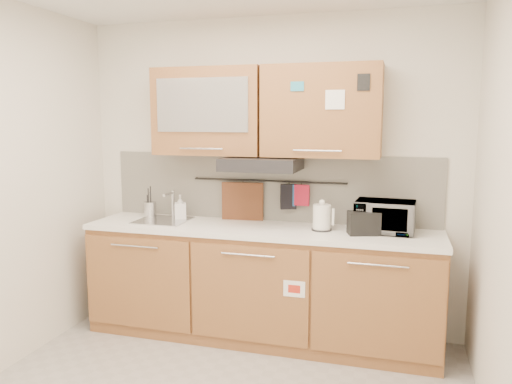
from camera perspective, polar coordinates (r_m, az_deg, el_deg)
The scene contains 17 objects.
wall_back at distance 4.20m, azimuth 1.56°, elevation 1.89°, with size 3.20×3.20×0.00m, color silver.
base_cabinet at distance 4.11m, azimuth 0.41°, elevation -11.07°, with size 2.80×0.64×0.88m.
countertop at distance 3.97m, azimuth 0.41°, elevation -4.33°, with size 2.82×0.62×0.04m, color white.
backsplash at distance 4.20m, azimuth 1.52°, elevation 0.52°, with size 2.80×0.02×0.56m, color silver.
upper_cabinets at distance 4.01m, azimuth 0.88°, elevation 9.19°, with size 1.82×0.37×0.70m.
range_hood at distance 3.95m, azimuth 0.66°, elevation 3.24°, with size 0.60×0.46×0.10m, color black.
sink at distance 4.29m, azimuth -10.53°, elevation -3.20°, with size 0.42×0.40×0.26m.
utensil_rail at distance 4.16m, azimuth 1.39°, elevation 1.27°, with size 0.02×0.02×1.30m, color black.
utensil_crock at distance 4.46m, azimuth -12.02°, elevation -1.93°, with size 0.12×0.12×0.27m.
kettle at distance 3.87m, azimuth 7.54°, elevation -2.98°, with size 0.17×0.15×0.24m.
toaster at distance 3.79m, azimuth 12.21°, elevation -3.46°, with size 0.26×0.20×0.17m.
microwave at distance 3.89m, azimuth 14.52°, elevation -2.74°, with size 0.44×0.30×0.24m, color #999999.
soap_bottle at distance 4.30m, azimuth -8.65°, elevation -1.73°, with size 0.10×0.10×0.21m, color #999999.
cutting_board at distance 4.24m, azimuth -1.55°, elevation -1.87°, with size 0.36×0.03×0.44m, color brown.
oven_mitt at distance 4.12m, azimuth 3.77°, elevation -0.36°, with size 0.11×0.03×0.18m, color navy.
dark_pouch at distance 4.12m, azimuth 3.72°, elevation -0.54°, with size 0.13×0.04×0.21m, color black.
pot_holder at distance 4.10m, azimuth 5.15°, elevation -0.36°, with size 0.14×0.02×0.17m, color #A8162E.
Camera 1 is at (1.05, -2.54, 1.77)m, focal length 35.00 mm.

